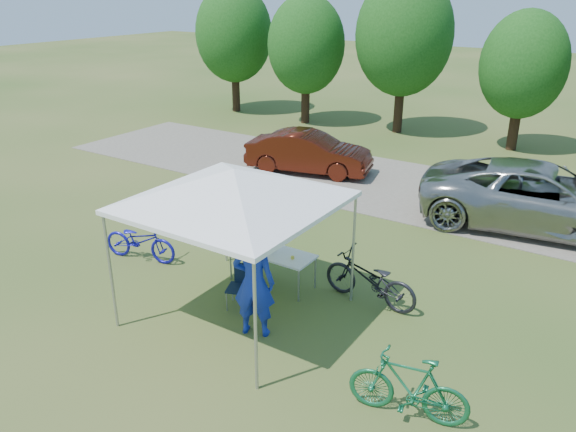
# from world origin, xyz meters

# --- Properties ---
(ground) EXTENTS (100.00, 100.00, 0.00)m
(ground) POSITION_xyz_m (0.00, 0.00, 0.00)
(ground) COLOR #2D5119
(ground) RESTS_ON ground
(gravel_strip) EXTENTS (24.00, 5.00, 0.02)m
(gravel_strip) POSITION_xyz_m (0.00, 8.00, 0.01)
(gravel_strip) COLOR gray
(gravel_strip) RESTS_ON ground
(canopy) EXTENTS (4.53, 4.53, 3.00)m
(canopy) POSITION_xyz_m (0.00, 0.00, 2.65)
(canopy) COLOR #A5A5AA
(canopy) RESTS_ON ground
(treeline) EXTENTS (24.89, 4.28, 6.30)m
(treeline) POSITION_xyz_m (-0.29, 14.05, 3.53)
(treeline) COLOR #382314
(treeline) RESTS_ON ground
(folding_table) EXTENTS (1.71, 0.71, 0.70)m
(folding_table) POSITION_xyz_m (-0.11, 1.23, 0.66)
(folding_table) COLOR white
(folding_table) RESTS_ON ground
(folding_chair) EXTENTS (0.53, 0.56, 0.81)m
(folding_chair) POSITION_xyz_m (-0.12, 0.27, 0.47)
(folding_chair) COLOR black
(folding_chair) RESTS_ON ground
(cooler) EXTENTS (0.49, 0.33, 0.35)m
(cooler) POSITION_xyz_m (-0.36, 1.23, 0.88)
(cooler) COLOR white
(cooler) RESTS_ON folding_table
(ice_cream_cup) EXTENTS (0.07, 0.07, 0.05)m
(ice_cream_cup) POSITION_xyz_m (0.40, 1.18, 0.73)
(ice_cream_cup) COLOR gold
(ice_cream_cup) RESTS_ON folding_table
(cyclist) EXTENTS (0.82, 0.68, 1.94)m
(cyclist) POSITION_xyz_m (0.62, -0.35, 0.97)
(cyclist) COLOR #152CAD
(cyclist) RESTS_ON ground
(bike_blue) EXTENTS (1.78, 0.95, 0.89)m
(bike_blue) POSITION_xyz_m (-3.08, 0.55, 0.44)
(bike_blue) COLOR #1512A5
(bike_blue) RESTS_ON ground
(bike_green) EXTENTS (1.70, 0.78, 0.99)m
(bike_green) POSITION_xyz_m (3.55, -0.84, 0.49)
(bike_green) COLOR #17683F
(bike_green) RESTS_ON ground
(bike_dark) EXTENTS (1.91, 0.76, 0.98)m
(bike_dark) POSITION_xyz_m (1.81, 1.60, 0.49)
(bike_dark) COLOR black
(bike_dark) RESTS_ON ground
(minivan) EXTENTS (5.94, 3.40, 1.56)m
(minivan) POSITION_xyz_m (3.73, 7.03, 0.80)
(minivan) COLOR #9F9F9B
(minivan) RESTS_ON gravel_strip
(sedan) EXTENTS (4.10, 2.23, 1.28)m
(sedan) POSITION_xyz_m (-3.22, 7.75, 0.66)
(sedan) COLOR #46150B
(sedan) RESTS_ON gravel_strip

